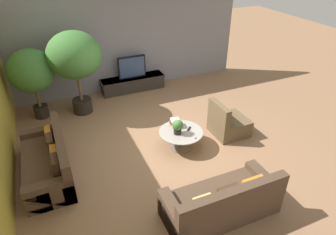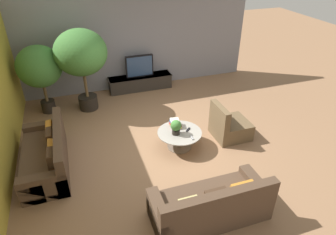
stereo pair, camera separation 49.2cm
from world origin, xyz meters
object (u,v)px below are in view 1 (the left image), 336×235
(media_console, at_px, (133,83))
(potted_plant_tabletop, at_px, (178,126))
(couch_near_entry, at_px, (222,202))
(couch_by_wall, at_px, (49,162))
(coffee_table, at_px, (181,136))
(television, at_px, (132,67))
(potted_palm_corner, at_px, (75,57))
(armchair_wicker, at_px, (228,124))
(potted_palm_tall, at_px, (31,72))

(media_console, distance_m, potted_plant_tabletop, 3.26)
(media_console, relative_size, couch_near_entry, 0.99)
(media_console, distance_m, couch_by_wall, 4.03)
(coffee_table, xyz_separation_m, potted_plant_tabletop, (-0.10, -0.03, 0.31))
(television, height_order, potted_palm_corner, potted_palm_corner)
(couch_by_wall, xyz_separation_m, couch_near_entry, (2.57, -2.24, -0.00))
(coffee_table, xyz_separation_m, couch_near_entry, (-0.21, -2.03, 0.01))
(armchair_wicker, height_order, potted_palm_tall, potted_palm_tall)
(television, distance_m, potted_palm_tall, 2.80)
(couch_near_entry, bearing_deg, media_console, -91.32)
(coffee_table, xyz_separation_m, armchair_wicker, (1.25, 0.02, -0.01))
(couch_near_entry, relative_size, potted_palm_corner, 0.89)
(media_console, bearing_deg, couch_by_wall, -131.94)
(couch_by_wall, height_order, potted_palm_tall, potted_palm_tall)
(couch_by_wall, bearing_deg, potted_palm_corner, 155.33)
(television, bearing_deg, coffee_table, -88.37)
(coffee_table, distance_m, potted_palm_tall, 3.96)
(potted_plant_tabletop, bearing_deg, television, 89.83)
(media_console, bearing_deg, potted_palm_tall, -168.08)
(couch_near_entry, height_order, armchair_wicker, armchair_wicker)
(media_console, height_order, coffee_table, media_console)
(television, xyz_separation_m, armchair_wicker, (1.34, -3.18, -0.48))
(couch_by_wall, xyz_separation_m, potted_palm_corner, (1.04, 2.26, 1.24))
(television, height_order, potted_palm_tall, potted_palm_tall)
(couch_near_entry, distance_m, potted_palm_corner, 4.91)
(armchair_wicker, height_order, potted_palm_corner, potted_palm_corner)
(media_console, distance_m, coffee_table, 3.21)
(potted_palm_corner, xyz_separation_m, potted_plant_tabletop, (1.64, -2.50, -0.95))
(coffee_table, height_order, armchair_wicker, armchair_wicker)
(couch_near_entry, bearing_deg, coffee_table, -95.95)
(media_console, distance_m, armchair_wicker, 3.45)
(coffee_table, xyz_separation_m, potted_palm_tall, (-2.79, 2.64, 0.98))
(television, relative_size, coffee_table, 0.85)
(potted_palm_tall, bearing_deg, couch_by_wall, -89.91)
(couch_near_entry, xyz_separation_m, potted_plant_tabletop, (0.11, 2.00, 0.30))
(television, xyz_separation_m, potted_palm_corner, (-1.65, -0.74, 0.79))
(couch_near_entry, bearing_deg, armchair_wicker, -125.40)
(media_console, height_order, couch_by_wall, couch_by_wall)
(couch_near_entry, bearing_deg, television, -91.32)
(media_console, bearing_deg, coffee_table, -88.37)
(television, bearing_deg, couch_near_entry, -91.32)
(television, relative_size, potted_palm_corner, 0.38)
(media_console, relative_size, potted_plant_tabletop, 5.74)
(media_console, xyz_separation_m, armchair_wicker, (1.34, -3.18, 0.05))
(television, xyz_separation_m, potted_plant_tabletop, (-0.01, -3.24, -0.16))
(couch_near_entry, xyz_separation_m, potted_palm_corner, (-1.53, 4.50, 1.25))
(television, bearing_deg, potted_palm_tall, -168.11)
(coffee_table, height_order, potted_palm_corner, potted_palm_corner)
(media_console, relative_size, television, 2.33)
(potted_palm_tall, height_order, potted_palm_corner, potted_palm_corner)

